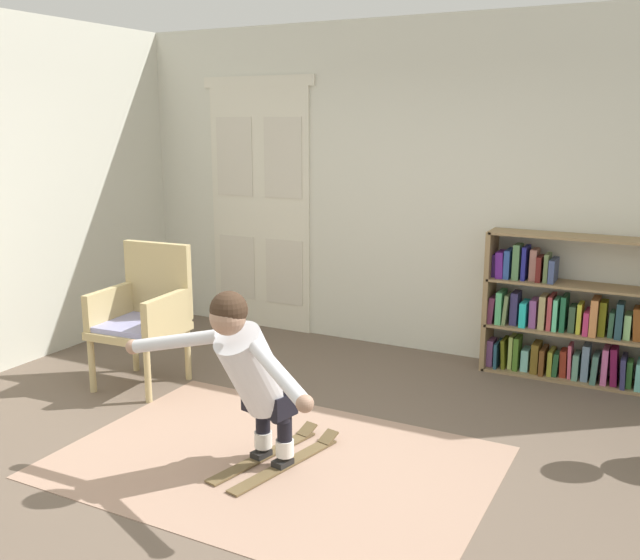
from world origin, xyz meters
name	(u,v)px	position (x,y,z in m)	size (l,w,h in m)	color
ground_plane	(285,471)	(0.00, 0.00, 0.00)	(7.20, 7.20, 0.00)	brown
back_wall	(434,190)	(0.00, 2.60, 1.45)	(6.00, 0.10, 2.90)	beige
double_door	(260,205)	(-1.75, 2.54, 1.23)	(1.22, 0.05, 2.45)	beige
rug	(274,462)	(-0.11, 0.06, 0.00)	(2.59, 1.78, 0.01)	#A3816C
bookshelf	(582,323)	(1.33, 2.39, 0.48)	(1.63, 0.30, 1.17)	#8C714D
wicker_chair	(144,312)	(-1.71, 0.76, 0.58)	(0.64, 0.64, 1.10)	tan
skis_pair	(278,457)	(-0.11, 0.09, 0.02)	(0.46, 0.95, 0.07)	brown
person_skier	(250,368)	(-0.15, -0.13, 0.66)	(1.43, 0.79, 1.07)	white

